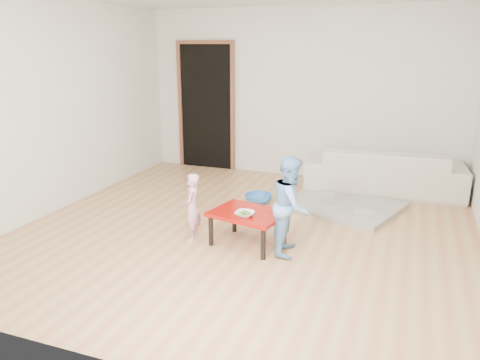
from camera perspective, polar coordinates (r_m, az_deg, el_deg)
The scene contains 13 objects.
floor at distance 5.39m, azimuth 0.75°, elevation -6.09°, with size 5.00×5.00×0.01m, color #B9794F.
back_wall at distance 7.43m, azimuth 7.43°, elevation 10.32°, with size 5.00×0.02×2.60m, color silver.
left_wall at distance 6.33m, azimuth -21.26°, elevation 8.36°, with size 0.02×5.00×2.60m, color silver.
doorway at distance 7.96m, azimuth -4.09°, elevation 8.81°, with size 1.02×0.08×2.11m, color brown, non-canonical shape.
sofa at distance 6.97m, azimuth 17.10°, elevation 1.13°, with size 2.17×0.85×0.63m, color beige.
cushion at distance 6.80m, azimuth 15.01°, elevation 2.25°, with size 0.40×0.36×0.11m, color orange.
red_table at distance 4.95m, azimuth 0.96°, elevation -5.90°, with size 0.73×0.55×0.37m, color #980F08, non-canonical shape.
bowl at distance 4.75m, azimuth 0.59°, elevation -4.17°, with size 0.19×0.19×0.05m, color white.
broccoli at distance 4.75m, azimuth 0.59°, elevation -4.12°, with size 0.12×0.12×0.06m, color #2D5919, non-canonical shape.
child_pink at distance 5.05m, azimuth -5.88°, elevation -3.30°, with size 0.27×0.18×0.74m, color pink.
child_blue at distance 4.70m, azimuth 6.26°, elevation -3.09°, with size 0.49×0.38×1.00m, color #66B3ED.
basin at distance 6.28m, azimuth 2.29°, elevation -2.26°, with size 0.36×0.36×0.11m, color #3067B6.
blanket at distance 6.23m, azimuth 12.42°, elevation -3.02°, with size 1.35×1.12×0.07m, color #A79F93, non-canonical shape.
Camera 1 is at (1.68, -4.70, 2.05)m, focal length 35.00 mm.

